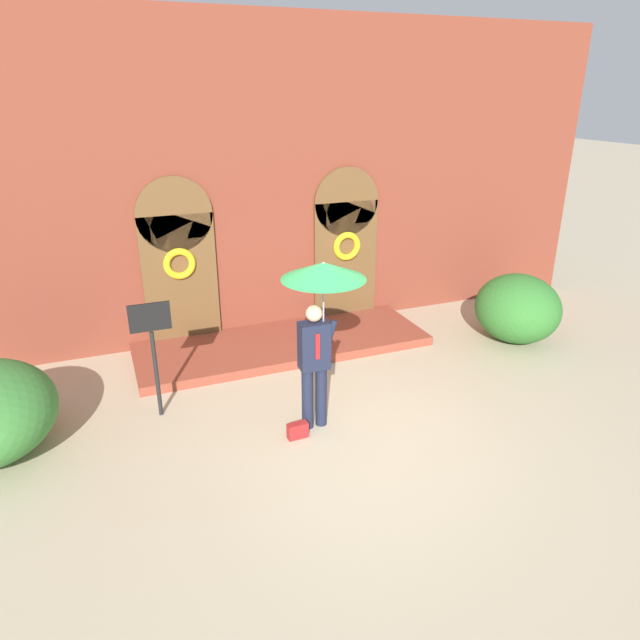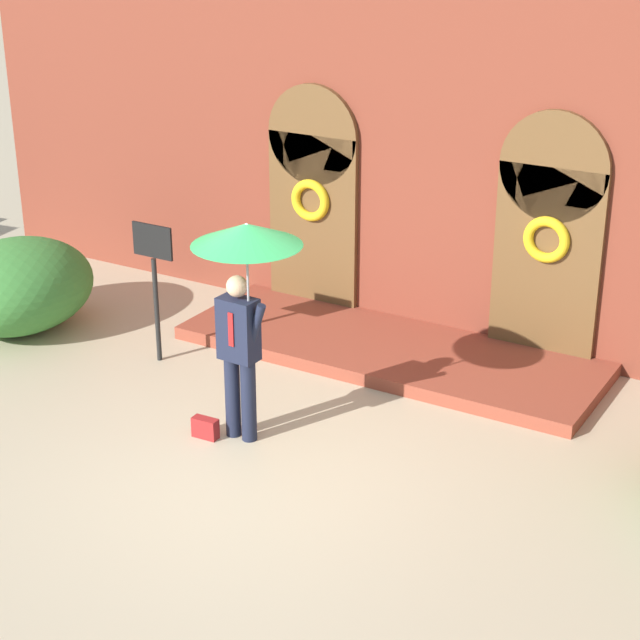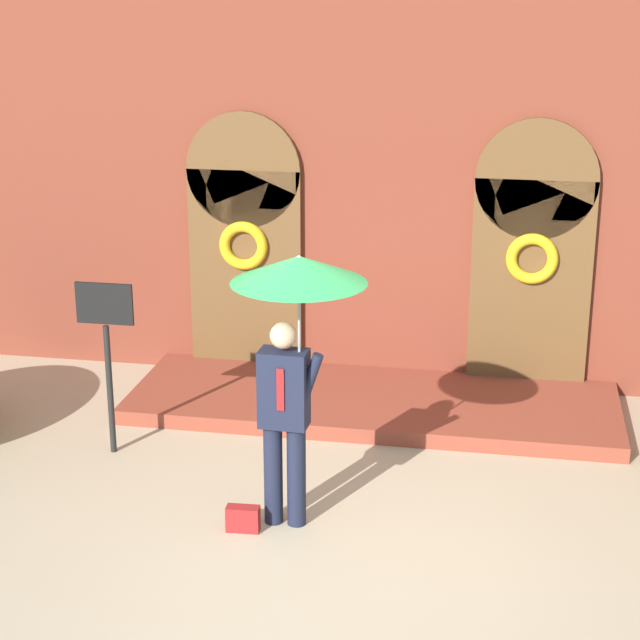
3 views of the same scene
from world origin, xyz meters
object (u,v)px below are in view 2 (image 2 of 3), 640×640
(handbag, at_px, (205,428))
(sign_post, at_px, (154,270))
(person_with_umbrella, at_px, (245,267))
(shrub_left, at_px, (18,286))

(handbag, height_order, sign_post, sign_post)
(handbag, bearing_deg, person_with_umbrella, 22.55)
(handbag, xyz_separation_m, sign_post, (-1.64, 1.29, 1.05))
(person_with_umbrella, relative_size, handbag, 8.44)
(shrub_left, bearing_deg, person_with_umbrella, -12.87)
(person_with_umbrella, xyz_separation_m, shrub_left, (-4.23, 0.97, -1.32))
(handbag, bearing_deg, sign_post, 138.78)
(person_with_umbrella, distance_m, handbag, 1.86)
(handbag, bearing_deg, shrub_left, 160.00)
(shrub_left, bearing_deg, sign_post, 3.39)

